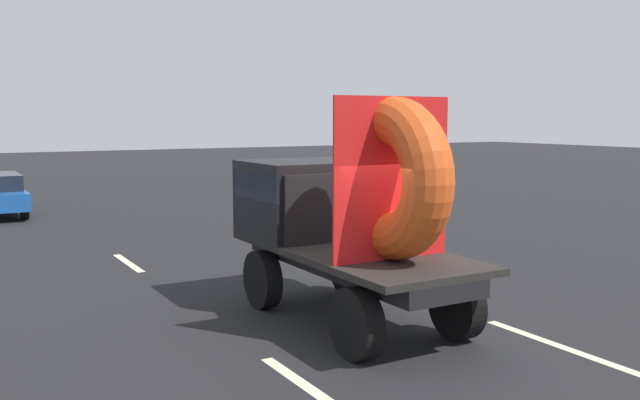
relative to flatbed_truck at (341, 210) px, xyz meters
name	(u,v)px	position (x,y,z in m)	size (l,w,h in m)	color
ground_plane	(395,329)	(0.37, -0.97, -1.71)	(120.00, 120.00, 0.00)	black
flatbed_truck	(341,210)	(0.00, 0.00, 0.00)	(2.02, 4.57, 3.43)	black
lane_dash_left_near	(313,391)	(-1.86, -2.44, -1.71)	(2.50, 0.16, 0.01)	beige
lane_dash_left_far	(128,263)	(-1.86, 5.77, -1.71)	(2.10, 0.16, 0.01)	beige
lane_dash_right_near	(561,347)	(1.86, -2.78, -1.71)	(2.73, 0.16, 0.01)	beige
lane_dash_right_far	(275,245)	(1.86, 6.11, -1.71)	(2.44, 0.16, 0.01)	beige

